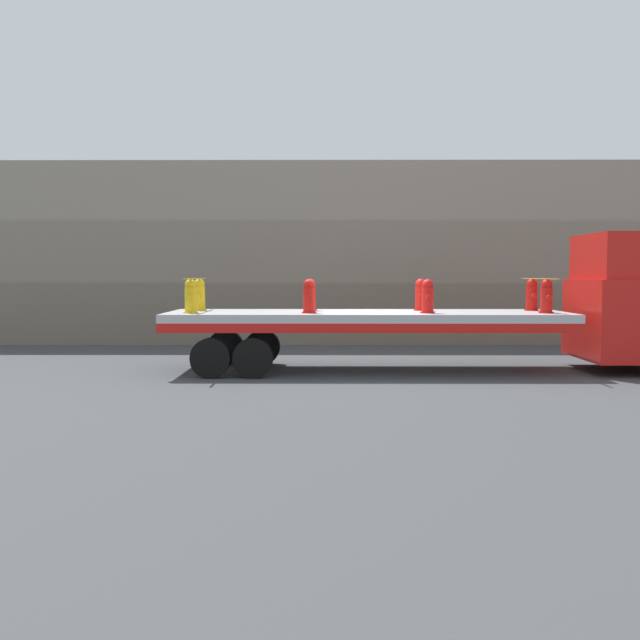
{
  "coord_description": "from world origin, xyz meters",
  "views": [
    {
      "loc": [
        -0.96,
        -16.1,
        2.2
      ],
      "look_at": [
        -1.06,
        0.0,
        1.15
      ],
      "focal_mm": 40.0,
      "sensor_mm": 36.0,
      "label": 1
    }
  ],
  "objects": [
    {
      "name": "cargo_strap_rear",
      "position": [
        -3.89,
        0.0,
        2.09
      ],
      "size": [
        0.05,
        2.71,
        0.01
      ],
      "color": "yellow",
      "rests_on": "fire_hydrant_yellow_near_0"
    },
    {
      "name": "fire_hydrant_yellow_near_0",
      "position": [
        -3.89,
        -0.55,
        1.7
      ],
      "size": [
        0.32,
        0.49,
        0.74
      ],
      "color": "gold",
      "rests_on": "flatbed_trailer"
    },
    {
      "name": "fire_hydrant_red_far_1",
      "position": [
        -1.3,
        0.55,
        1.7
      ],
      "size": [
        0.32,
        0.49,
        0.74
      ],
      "color": "red",
      "rests_on": "flatbed_trailer"
    },
    {
      "name": "fire_hydrant_red_near_2",
      "position": [
        1.3,
        -0.55,
        1.7
      ],
      "size": [
        0.32,
        0.49,
        0.74
      ],
      "color": "red",
      "rests_on": "flatbed_trailer"
    },
    {
      "name": "fire_hydrant_red_far_2",
      "position": [
        1.3,
        0.55,
        1.7
      ],
      "size": [
        0.32,
        0.49,
        0.74
      ],
      "color": "red",
      "rests_on": "flatbed_trailer"
    },
    {
      "name": "flatbed_trailer",
      "position": [
        -0.48,
        0.0,
        1.1
      ],
      "size": [
        8.97,
        2.61,
        1.34
      ],
      "color": "#B2B2B7",
      "rests_on": "ground_plane"
    },
    {
      "name": "rock_cliff",
      "position": [
        0.0,
        7.39,
        2.85
      ],
      "size": [
        60.0,
        3.3,
        5.7
      ],
      "color": "#706656",
      "rests_on": "ground_plane"
    },
    {
      "name": "fire_hydrant_red_near_1",
      "position": [
        -1.3,
        -0.55,
        1.7
      ],
      "size": [
        0.32,
        0.49,
        0.74
      ],
      "color": "red",
      "rests_on": "flatbed_trailer"
    },
    {
      "name": "ground_plane",
      "position": [
        0.0,
        0.0,
        0.0
      ],
      "size": [
        120.0,
        120.0,
        0.0
      ],
      "primitive_type": "plane",
      "color": "#3F4244"
    },
    {
      "name": "fire_hydrant_red_far_3",
      "position": [
        3.89,
        0.55,
        1.7
      ],
      "size": [
        0.32,
        0.49,
        0.74
      ],
      "color": "red",
      "rests_on": "flatbed_trailer"
    },
    {
      "name": "truck_cab",
      "position": [
        6.07,
        0.0,
        1.52
      ],
      "size": [
        2.4,
        2.64,
        3.1
      ],
      "color": "red",
      "rests_on": "ground_plane"
    },
    {
      "name": "fire_hydrant_red_near_3",
      "position": [
        3.89,
        -0.55,
        1.7
      ],
      "size": [
        0.32,
        0.49,
        0.74
      ],
      "color": "red",
      "rests_on": "flatbed_trailer"
    },
    {
      "name": "fire_hydrant_yellow_far_0",
      "position": [
        -3.89,
        0.55,
        1.7
      ],
      "size": [
        0.32,
        0.49,
        0.74
      ],
      "color": "gold",
      "rests_on": "flatbed_trailer"
    },
    {
      "name": "cargo_strap_middle",
      "position": [
        3.89,
        0.0,
        2.09
      ],
      "size": [
        0.05,
        2.71,
        0.01
      ],
      "color": "yellow",
      "rests_on": "fire_hydrant_red_near_3"
    }
  ]
}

